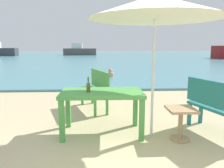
# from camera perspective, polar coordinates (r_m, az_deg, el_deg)

# --- Properties ---
(sea_water) EXTENTS (120.00, 50.00, 0.08)m
(sea_water) POSITION_cam_1_polar(r_m,az_deg,el_deg) (32.33, -1.89, 7.24)
(sea_water) COLOR teal
(sea_water) RESTS_ON ground_plane
(picnic_table_green) EXTENTS (1.40, 0.80, 0.76)m
(picnic_table_green) POSITION_cam_1_polar(r_m,az_deg,el_deg) (3.76, -2.67, -3.55)
(picnic_table_green) COLOR #4C9E47
(picnic_table_green) RESTS_ON ground_plane
(beer_bottle_amber) EXTENTS (0.07, 0.07, 0.26)m
(beer_bottle_amber) POSITION_cam_1_polar(r_m,az_deg,el_deg) (3.66, -6.24, -0.72)
(beer_bottle_amber) COLOR #2D662D
(beer_bottle_amber) RESTS_ON picnic_table_green
(patio_umbrella) EXTENTS (2.10, 2.10, 2.30)m
(patio_umbrella) POSITION_cam_1_polar(r_m,az_deg,el_deg) (3.60, 11.33, 19.19)
(patio_umbrella) COLOR silver
(patio_umbrella) RESTS_ON ground_plane
(side_table_wood) EXTENTS (0.44, 0.44, 0.54)m
(side_table_wood) POSITION_cam_1_polar(r_m,az_deg,el_deg) (3.74, 17.60, -8.81)
(side_table_wood) COLOR tan
(side_table_wood) RESTS_ON ground_plane
(bench_teal_center) EXTENTS (0.71, 1.25, 0.95)m
(bench_teal_center) POSITION_cam_1_polar(r_m,az_deg,el_deg) (4.13, 25.61, -4.85)
(bench_teal_center) COLOR #237275
(bench_teal_center) RESTS_ON ground_plane
(bench_green_right) EXTENTS (0.74, 1.25, 0.95)m
(bench_green_right) POSITION_cam_1_polar(r_m,az_deg,el_deg) (5.28, -4.20, -0.86)
(bench_green_right) COLOR #4C9E47
(bench_green_right) RESTS_ON ground_plane
(swimmer_person) EXTENTS (0.34, 0.34, 0.41)m
(swimmer_person) POSITION_cam_1_polar(r_m,az_deg,el_deg) (10.41, -0.42, 2.79)
(swimmer_person) COLOR tan
(swimmer_person) RESTS_ON sea_water
(boat_sailboat) EXTENTS (5.38, 1.47, 1.96)m
(boat_sailboat) POSITION_cam_1_polar(r_m,az_deg,el_deg) (37.04, -8.51, 8.62)
(boat_sailboat) COLOR #4C4C4C
(boat_sailboat) RESTS_ON sea_water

